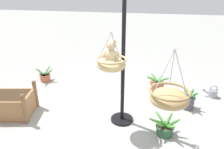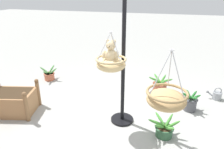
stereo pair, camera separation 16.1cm
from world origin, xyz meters
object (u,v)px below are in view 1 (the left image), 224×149
(potted_plant_bushy_green, at_px, (45,76))
(watering_can, at_px, (213,93))
(display_pole_central, at_px, (123,82))
(potted_plant_tall_leafy, at_px, (157,86))
(hanging_basket_left_high, at_px, (169,97))
(potted_plant_broad_leaf, at_px, (165,128))
(hanging_basket_with_teddy, at_px, (111,64))
(teddy_bear, at_px, (111,54))
(wooden_planter_box, at_px, (10,104))
(potted_plant_trailing_ivy, at_px, (188,101))

(potted_plant_bushy_green, relative_size, watering_can, 1.69)
(display_pole_central, xyz_separation_m, potted_plant_bushy_green, (2.49, -1.35, -0.68))
(display_pole_central, bearing_deg, potted_plant_tall_leafy, -113.77)
(hanging_basket_left_high, height_order, potted_plant_tall_leafy, hanging_basket_left_high)
(watering_can, bearing_deg, potted_plant_broad_leaf, 57.34)
(hanging_basket_with_teddy, bearing_deg, potted_plant_broad_leaf, -179.51)
(teddy_bear, bearing_deg, hanging_basket_left_high, 149.24)
(wooden_planter_box, bearing_deg, teddy_bear, -177.78)
(teddy_bear, height_order, watering_can, teddy_bear)
(hanging_basket_with_teddy, relative_size, potted_plant_broad_leaf, 1.18)
(potted_plant_bushy_green, bearing_deg, teddy_bear, 145.30)
(teddy_bear, distance_m, potted_plant_tall_leafy, 2.21)
(hanging_basket_with_teddy, distance_m, potted_plant_bushy_green, 3.04)
(wooden_planter_box, relative_size, potted_plant_tall_leafy, 1.85)
(potted_plant_bushy_green, relative_size, potted_plant_broad_leaf, 1.05)
(hanging_basket_with_teddy, distance_m, watering_can, 2.93)
(teddy_bear, xyz_separation_m, potted_plant_trailing_ivy, (-1.44, -1.06, -1.26))
(hanging_basket_left_high, distance_m, potted_plant_bushy_green, 4.05)
(potted_plant_tall_leafy, height_order, watering_can, potted_plant_tall_leafy)
(display_pole_central, bearing_deg, wooden_planter_box, 8.87)
(potted_plant_tall_leafy, bearing_deg, potted_plant_broad_leaf, 97.53)
(potted_plant_broad_leaf, bearing_deg, watering_can, -122.66)
(potted_plant_broad_leaf, distance_m, watering_can, 2.04)
(hanging_basket_with_teddy, xyz_separation_m, potted_plant_broad_leaf, (-0.97, -0.01, -1.13))
(display_pole_central, bearing_deg, potted_plant_broad_leaf, 163.61)
(potted_plant_trailing_ivy, bearing_deg, wooden_planter_box, 17.80)
(potted_plant_broad_leaf, relative_size, watering_can, 1.60)
(hanging_basket_with_teddy, height_order, hanging_basket_left_high, hanging_basket_with_teddy)
(display_pole_central, height_order, potted_plant_tall_leafy, display_pole_central)
(hanging_basket_left_high, distance_m, potted_plant_trailing_ivy, 1.91)
(potted_plant_tall_leafy, bearing_deg, potted_plant_trailing_ivy, 139.21)
(hanging_basket_with_teddy, xyz_separation_m, watering_can, (-2.07, -1.73, -1.16))
(wooden_planter_box, bearing_deg, hanging_basket_left_high, 171.01)
(display_pole_central, relative_size, potted_plant_trailing_ivy, 6.15)
(watering_can, bearing_deg, potted_plant_trailing_ivy, 47.49)
(potted_plant_tall_leafy, bearing_deg, hanging_basket_left_high, 94.99)
(teddy_bear, xyz_separation_m, potted_plant_broad_leaf, (-0.97, -0.03, -1.31))
(teddy_bear, distance_m, wooden_planter_box, 2.43)
(potted_plant_tall_leafy, bearing_deg, hanging_basket_with_teddy, 65.07)
(hanging_basket_left_high, height_order, potted_plant_trailing_ivy, hanging_basket_left_high)
(hanging_basket_left_high, xyz_separation_m, potted_plant_bushy_green, (3.29, -2.18, -0.92))
(hanging_basket_with_teddy, relative_size, hanging_basket_left_high, 0.82)
(hanging_basket_with_teddy, relative_size, teddy_bear, 1.62)
(wooden_planter_box, height_order, potted_plant_tall_leafy, wooden_planter_box)
(potted_plant_bushy_green, relative_size, potted_plant_trailing_ivy, 1.40)
(teddy_bear, bearing_deg, potted_plant_tall_leafy, -114.65)
(wooden_planter_box, bearing_deg, potted_plant_trailing_ivy, -162.20)
(display_pole_central, xyz_separation_m, watering_can, (-1.92, -1.48, -0.72))
(display_pole_central, relative_size, teddy_bear, 6.34)
(potted_plant_bushy_green, distance_m, potted_plant_trailing_ivy, 3.82)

